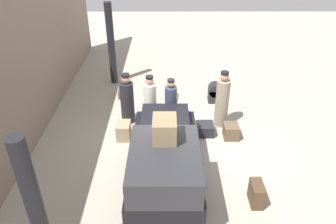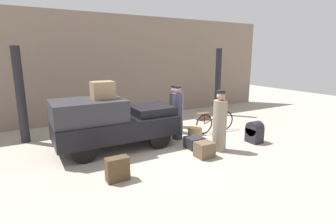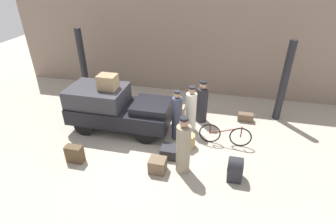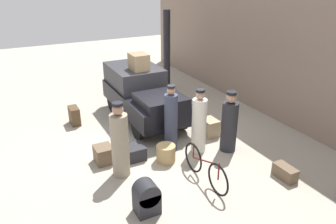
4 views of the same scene
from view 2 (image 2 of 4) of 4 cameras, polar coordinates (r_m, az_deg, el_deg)
ground_plane at (r=8.68m, az=-0.50°, el=-6.53°), size 30.00×30.00×0.00m
station_building_facade at (r=11.95m, az=-10.23°, el=9.51°), size 16.00×0.15×4.50m
canopy_pillar_left at (r=9.56m, az=-29.44°, el=3.16°), size 0.27×0.27×3.09m
canopy_pillar_right at (r=12.52m, az=10.80°, el=6.37°), size 0.27×0.27×3.09m
truck at (r=8.02m, az=-12.41°, el=-1.98°), size 3.61×1.60×1.57m
bicycle at (r=9.85m, az=10.23°, el=-2.16°), size 1.72×0.04×0.77m
wicker_basket at (r=8.90m, az=5.88°, el=-4.62°), size 0.48×0.48×0.44m
porter_lifting_near_truck at (r=7.87m, az=11.19°, el=-2.48°), size 0.41×0.41×1.81m
porter_standing_middle at (r=9.52m, az=2.13°, el=0.12°), size 0.38×0.38×1.73m
porter_with_bicycle at (r=8.80m, az=2.09°, el=-0.60°), size 0.34×0.34×1.80m
conductor_in_dark_uniform at (r=10.30m, az=1.44°, el=0.80°), size 0.42×0.42×1.64m
suitcase_black_upright at (r=8.14m, az=5.75°, el=-6.61°), size 0.51×0.49×0.34m
trunk_barrel_dark at (r=9.00m, az=18.32°, el=-4.12°), size 0.39×0.47×0.71m
suitcase_tan_flat at (r=7.47m, az=7.92°, el=-8.11°), size 0.48×0.43×0.43m
trunk_wicker_pale at (r=6.19m, az=-10.95°, el=-12.09°), size 0.52×0.27×0.55m
suitcase_small_leather at (r=11.65m, az=7.56°, el=-0.90°), size 0.57×0.28×0.31m
trunk_large_brown at (r=10.01m, az=-3.22°, el=-2.47°), size 0.53×0.39×0.49m
trunk_on_truck_roof at (r=7.79m, az=-14.05°, el=4.66°), size 0.63×0.50×0.50m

